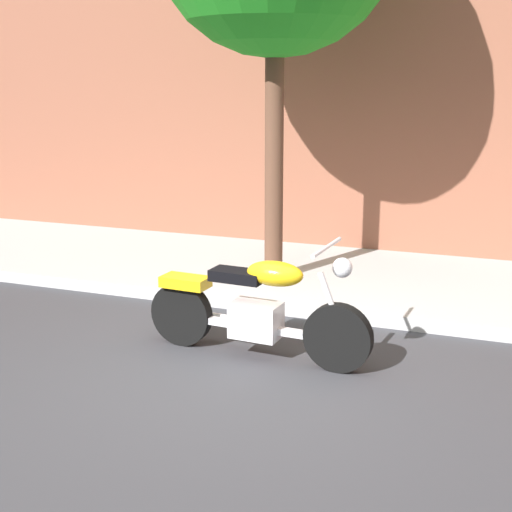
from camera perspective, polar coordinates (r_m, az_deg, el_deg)
The scene contains 3 objects.
ground_plane at distance 6.05m, azimuth -1.20°, elevation -9.66°, with size 60.00×60.00×0.00m, color #38383D.
sidewalk at distance 8.69m, azimuth 6.04°, elevation -1.76°, with size 23.36×2.74×0.14m, color #B1B1B1.
motorcycle at distance 6.28m, azimuth 0.00°, elevation -4.32°, with size 2.13×0.70×1.10m.
Camera 1 is at (2.06, -5.14, 2.44)m, focal length 49.43 mm.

